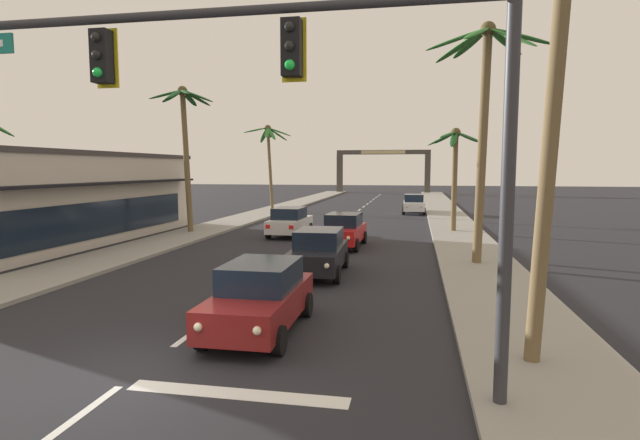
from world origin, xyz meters
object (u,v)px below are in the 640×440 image
palm_left_third (268,145)px  storefront_strip_left (58,198)px  sedan_third_in_queue (319,252)px  sedan_parked_nearest_kerb (414,204)px  sedan_lead_at_stop_bar (260,297)px  palm_left_second (185,128)px  sedan_oncoming_far (290,222)px  sedan_fifth_in_queue (343,230)px  palm_right_third (455,154)px  town_gateway_arch (383,165)px  traffic_signal_mast (303,93)px  palm_right_second (484,94)px

palm_left_third → storefront_strip_left: (-5.28, -20.91, -3.67)m
sedan_third_in_queue → sedan_parked_nearest_kerb: bearing=82.8°
sedan_lead_at_stop_bar → palm_left_second: size_ratio=0.51×
sedan_oncoming_far → sedan_third_in_queue: bearing=-70.2°
sedan_fifth_in_queue → sedan_oncoming_far: 5.00m
sedan_fifth_in_queue → palm_right_third: size_ratio=0.71×
palm_left_third → town_gateway_arch: (7.92, 37.81, -1.63)m
storefront_strip_left → town_gateway_arch: (13.20, 58.72, 2.05)m
sedan_oncoming_far → palm_left_second: bearing=-179.6°
storefront_strip_left → town_gateway_arch: town_gateway_arch is taller
sedan_lead_at_stop_bar → palm_left_third: size_ratio=0.57×
sedan_parked_nearest_kerb → palm_left_second: size_ratio=0.51×
traffic_signal_mast → palm_left_third: palm_left_third is taller
sedan_third_in_queue → palm_right_third: 15.24m
sedan_fifth_in_queue → storefront_strip_left: storefront_strip_left is taller
storefront_strip_left → sedan_third_in_queue: bearing=-19.1°
sedan_lead_at_stop_bar → palm_left_second: bearing=120.5°
sedan_third_in_queue → storefront_strip_left: (-14.91, 5.15, 1.56)m
sedan_third_in_queue → sedan_oncoming_far: size_ratio=1.00×
sedan_parked_nearest_kerb → palm_right_third: bearing=-79.4°
sedan_oncoming_far → sedan_parked_nearest_kerb: same height
palm_left_second → storefront_strip_left: bearing=-134.4°
sedan_lead_at_stop_bar → palm_right_second: (6.23, 9.59, 5.98)m
palm_right_second → palm_right_third: size_ratio=1.51×
traffic_signal_mast → sedan_oncoming_far: size_ratio=2.39×
sedan_lead_at_stop_bar → town_gateway_arch: town_gateway_arch is taller
sedan_third_in_queue → town_gateway_arch: (-1.71, 63.87, 3.61)m
palm_left_third → palm_right_third: palm_left_third is taller
sedan_third_in_queue → sedan_fifth_in_queue: size_ratio=1.00×
traffic_signal_mast → storefront_strip_left: 22.54m
sedan_lead_at_stop_bar → palm_right_third: 21.48m
sedan_third_in_queue → palm_right_third: bearing=66.6°
traffic_signal_mast → palm_right_second: bearing=70.8°
sedan_third_in_queue → sedan_fifth_in_queue: 6.74m
traffic_signal_mast → storefront_strip_left: bearing=137.7°
sedan_parked_nearest_kerb → palm_right_second: palm_right_second is taller
sedan_oncoming_far → sedan_fifth_in_queue: bearing=-43.2°
sedan_third_in_queue → palm_left_second: size_ratio=0.51×
sedan_lead_at_stop_bar → sedan_oncoming_far: (-3.52, 16.90, 0.00)m
palm_right_second → palm_left_second: bearing=155.8°
traffic_signal_mast → sedan_oncoming_far: traffic_signal_mast is taller
sedan_third_in_queue → palm_right_second: palm_right_second is taller
sedan_third_in_queue → palm_left_second: (-10.06, 10.11, 5.49)m
sedan_lead_at_stop_bar → town_gateway_arch: 70.72m
palm_right_third → sedan_parked_nearest_kerb: bearing=100.6°
sedan_oncoming_far → palm_left_third: size_ratio=0.57×
traffic_signal_mast → palm_right_second: size_ratio=1.11×
sedan_fifth_in_queue → palm_left_second: 11.93m
sedan_fifth_in_queue → palm_left_second: (-10.04, 3.37, 5.49)m
storefront_strip_left → palm_right_second: bearing=-6.3°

